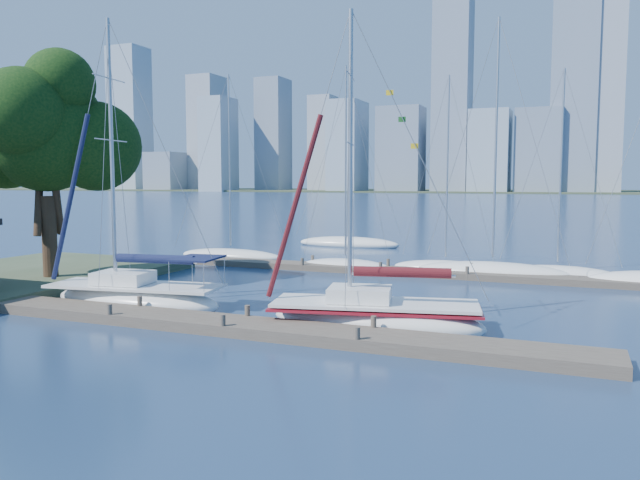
% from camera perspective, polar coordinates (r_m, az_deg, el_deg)
% --- Properties ---
extents(ground, '(700.00, 700.00, 0.00)m').
position_cam_1_polar(ground, '(23.31, -7.71, -8.27)').
color(ground, navy).
rests_on(ground, ground).
extents(near_dock, '(26.00, 2.00, 0.40)m').
position_cam_1_polar(near_dock, '(23.27, -7.72, -7.79)').
color(near_dock, '#453B32').
rests_on(near_dock, ground).
extents(far_dock, '(30.00, 1.80, 0.36)m').
position_cam_1_polar(far_dock, '(37.21, 7.39, -2.86)').
color(far_dock, '#453B32').
rests_on(far_dock, ground).
extents(far_shore, '(800.00, 100.00, 1.50)m').
position_cam_1_polar(far_shore, '(339.86, 20.25, 4.13)').
color(far_shore, '#38472D').
rests_on(far_shore, ground).
extents(tree, '(8.83, 8.07, 12.05)m').
position_cam_1_polar(tree, '(35.44, -23.81, 9.31)').
color(tree, black).
rests_on(tree, ground).
extents(sailboat_navy, '(8.58, 3.84, 12.99)m').
position_cam_1_polar(sailboat_navy, '(28.58, -16.53, -3.84)').
color(sailboat_navy, white).
rests_on(sailboat_navy, ground).
extents(sailboat_maroon, '(8.63, 4.36, 12.29)m').
position_cam_1_polar(sailboat_maroon, '(23.61, 5.01, -5.71)').
color(sailboat_maroon, white).
rests_on(sailboat_maroon, ground).
extents(bg_boat_0, '(8.17, 4.92, 13.21)m').
position_cam_1_polar(bg_boat_0, '(44.84, -8.15, -1.38)').
color(bg_boat_0, white).
rests_on(bg_boat_0, ground).
extents(bg_boat_1, '(5.83, 2.23, 12.80)m').
position_cam_1_polar(bg_boat_1, '(39.03, 2.33, -2.32)').
color(bg_boat_1, white).
rests_on(bg_boat_1, ground).
extents(bg_boat_2, '(6.70, 4.15, 12.10)m').
position_cam_1_polar(bg_boat_2, '(38.96, 11.41, -2.46)').
color(bg_boat_2, white).
rests_on(bg_boat_2, ground).
extents(bg_boat_3, '(9.12, 5.33, 15.03)m').
position_cam_1_polar(bg_boat_3, '(37.50, 15.50, -2.77)').
color(bg_boat_3, white).
rests_on(bg_boat_3, ground).
extents(bg_boat_4, '(7.02, 3.61, 12.06)m').
position_cam_1_polar(bg_boat_4, '(38.04, 20.87, -2.88)').
color(bg_boat_4, white).
rests_on(bg_boat_4, ground).
extents(bg_boat_6, '(9.17, 5.23, 13.74)m').
position_cam_1_polar(bg_boat_6, '(52.92, 2.62, -0.27)').
color(bg_boat_6, white).
rests_on(bg_boat_6, ground).
extents(skyline, '(503.21, 51.31, 121.47)m').
position_cam_1_polar(skyline, '(311.74, 23.21, 10.44)').
color(skyline, '#8293A8').
rests_on(skyline, ground).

